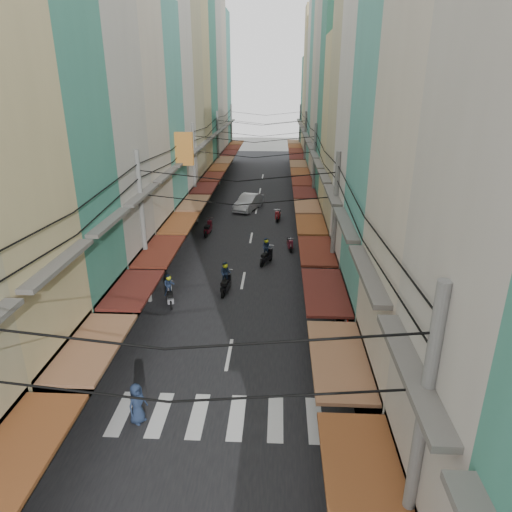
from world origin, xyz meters
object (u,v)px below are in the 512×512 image
(traffic_sign, at_px, (346,332))
(white_car, at_px, (248,210))
(bicycle, at_px, (347,332))
(market_umbrella, at_px, (376,315))

(traffic_sign, bearing_deg, white_car, 102.17)
(traffic_sign, bearing_deg, bicycle, 79.11)
(market_umbrella, bearing_deg, white_car, 105.72)
(white_car, height_order, traffic_sign, traffic_sign)
(traffic_sign, bearing_deg, market_umbrella, 38.87)
(white_car, xyz_separation_m, bicycle, (6.26, -21.97, 0.00))
(market_umbrella, relative_size, traffic_sign, 0.89)
(white_car, bearing_deg, bicycle, -56.47)
(white_car, relative_size, market_umbrella, 1.88)
(bicycle, bearing_deg, traffic_sign, 176.48)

